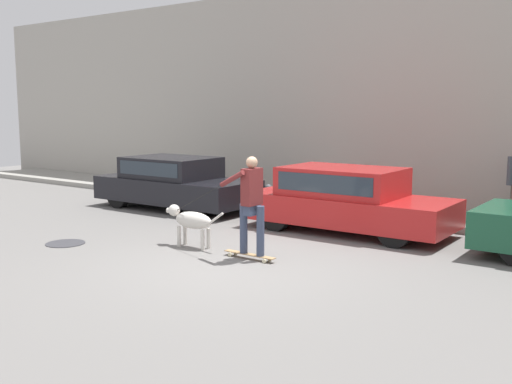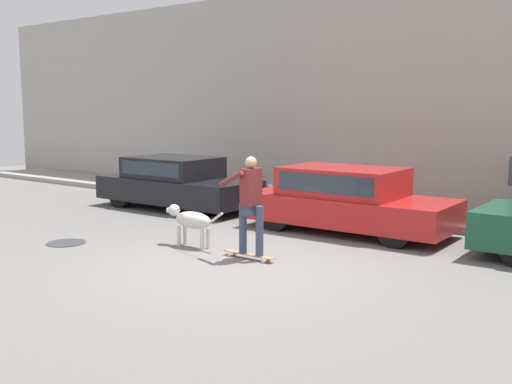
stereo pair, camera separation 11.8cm
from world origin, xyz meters
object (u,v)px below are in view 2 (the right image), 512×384
object	(u,v)px
parked_car_0	(177,183)
parked_car_1	(348,201)
skateboarder	(250,201)
dog	(191,220)
fire_hydrant	(270,198)

from	to	relation	value
parked_car_0	parked_car_1	world-z (taller)	parked_car_1
parked_car_1	skateboarder	world-z (taller)	skateboarder
parked_car_0	parked_car_1	distance (m)	4.78
parked_car_0	dog	xyz separation A→B (m)	(3.16, -2.87, -0.14)
parked_car_0	dog	bearing A→B (deg)	-42.81
parked_car_1	skateboarder	distance (m)	2.97
dog	skateboarder	size ratio (longest dim) A/B	0.57
parked_car_0	fire_hydrant	world-z (taller)	parked_car_0
parked_car_0	fire_hydrant	size ratio (longest dim) A/B	5.96
fire_hydrant	parked_car_0	bearing A→B (deg)	-159.77
parked_car_1	fire_hydrant	xyz separation A→B (m)	(-2.52, 0.83, -0.27)
parked_car_0	skateboarder	bearing A→B (deg)	-33.36
fire_hydrant	skateboarder	bearing A→B (deg)	-58.59
parked_car_0	fire_hydrant	xyz separation A→B (m)	(2.26, 0.83, -0.26)
dog	skateboarder	world-z (taller)	skateboarder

